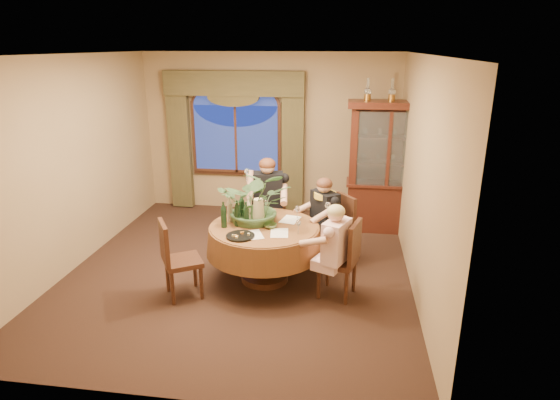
# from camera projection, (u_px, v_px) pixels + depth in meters

# --- Properties ---
(floor) EXTENTS (5.00, 5.00, 0.00)m
(floor) POSITION_uv_depth(u_px,v_px,m) (241.00, 269.00, 6.38)
(floor) COLOR black
(floor) RESTS_ON ground
(wall_back) EXTENTS (4.50, 0.00, 4.50)m
(wall_back) POSITION_uv_depth(u_px,v_px,m) (270.00, 134.00, 8.29)
(wall_back) COLOR #947953
(wall_back) RESTS_ON ground
(wall_right) EXTENTS (0.00, 5.00, 5.00)m
(wall_right) POSITION_uv_depth(u_px,v_px,m) (420.00, 176.00, 5.64)
(wall_right) COLOR #947953
(wall_right) RESTS_ON ground
(ceiling) EXTENTS (5.00, 5.00, 0.00)m
(ceiling) POSITION_uv_depth(u_px,v_px,m) (234.00, 54.00, 5.50)
(ceiling) COLOR white
(ceiling) RESTS_ON wall_back
(window) EXTENTS (1.62, 0.10, 1.32)m
(window) POSITION_uv_depth(u_px,v_px,m) (236.00, 139.00, 8.33)
(window) COLOR navy
(window) RESTS_ON wall_back
(arched_transom) EXTENTS (1.60, 0.06, 0.44)m
(arched_transom) POSITION_uv_depth(u_px,v_px,m) (235.00, 95.00, 8.09)
(arched_transom) COLOR navy
(arched_transom) RESTS_ON wall_back
(drapery_left) EXTENTS (0.38, 0.14, 2.32)m
(drapery_left) POSITION_uv_depth(u_px,v_px,m) (180.00, 145.00, 8.46)
(drapery_left) COLOR #3F3920
(drapery_left) RESTS_ON floor
(drapery_right) EXTENTS (0.38, 0.14, 2.32)m
(drapery_right) POSITION_uv_depth(u_px,v_px,m) (293.00, 148.00, 8.19)
(drapery_right) COLOR #3F3920
(drapery_right) RESTS_ON floor
(swag_valance) EXTENTS (2.45, 0.16, 0.42)m
(swag_valance) POSITION_uv_depth(u_px,v_px,m) (233.00, 83.00, 7.95)
(swag_valance) COLOR #3F3920
(swag_valance) RESTS_ON wall_back
(dining_table) EXTENTS (1.80, 1.80, 0.75)m
(dining_table) POSITION_uv_depth(u_px,v_px,m) (265.00, 253.00, 5.98)
(dining_table) COLOR maroon
(dining_table) RESTS_ON floor
(china_cabinet) EXTENTS (1.30, 0.51, 2.09)m
(china_cabinet) POSITION_uv_depth(u_px,v_px,m) (386.00, 168.00, 7.42)
(china_cabinet) COLOR #361711
(china_cabinet) RESTS_ON floor
(oil_lamp_left) EXTENTS (0.11, 0.11, 0.34)m
(oil_lamp_left) POSITION_uv_depth(u_px,v_px,m) (368.00, 89.00, 7.09)
(oil_lamp_left) COLOR #A5722D
(oil_lamp_left) RESTS_ON china_cabinet
(oil_lamp_center) EXTENTS (0.11, 0.11, 0.34)m
(oil_lamp_center) POSITION_uv_depth(u_px,v_px,m) (392.00, 90.00, 7.04)
(oil_lamp_center) COLOR #A5722D
(oil_lamp_center) RESTS_ON china_cabinet
(oil_lamp_right) EXTENTS (0.11, 0.11, 0.34)m
(oil_lamp_right) POSITION_uv_depth(u_px,v_px,m) (417.00, 90.00, 6.99)
(oil_lamp_right) COLOR #A5722D
(oil_lamp_right) RESTS_ON china_cabinet
(chair_right) EXTENTS (0.52, 0.52, 0.96)m
(chair_right) POSITION_uv_depth(u_px,v_px,m) (337.00, 259.00, 5.57)
(chair_right) COLOR black
(chair_right) RESTS_ON floor
(chair_back_right) EXTENTS (0.59, 0.59, 0.96)m
(chair_back_right) POSITION_uv_depth(u_px,v_px,m) (333.00, 231.00, 6.40)
(chair_back_right) COLOR black
(chair_back_right) RESTS_ON floor
(chair_back) EXTENTS (0.45, 0.45, 0.96)m
(chair_back) POSITION_uv_depth(u_px,v_px,m) (271.00, 216.00, 6.96)
(chair_back) COLOR black
(chair_back) RESTS_ON floor
(chair_front_left) EXTENTS (0.58, 0.58, 0.96)m
(chair_front_left) POSITION_uv_depth(u_px,v_px,m) (183.00, 259.00, 5.56)
(chair_front_left) COLOR black
(chair_front_left) RESTS_ON floor
(person_pink) EXTENTS (0.54, 0.56, 1.21)m
(person_pink) POSITION_uv_depth(u_px,v_px,m) (336.00, 254.00, 5.41)
(person_pink) COLOR beige
(person_pink) RESTS_ON floor
(person_back) EXTENTS (0.55, 0.52, 1.40)m
(person_back) POSITION_uv_depth(u_px,v_px,m) (268.00, 204.00, 6.81)
(person_back) COLOR black
(person_back) RESTS_ON floor
(person_scarf) EXTENTS (0.60, 0.60, 1.25)m
(person_scarf) POSITION_uv_depth(u_px,v_px,m) (324.00, 222.00, 6.34)
(person_scarf) COLOR black
(person_scarf) RESTS_ON floor
(stoneware_vase) EXTENTS (0.16, 0.16, 0.31)m
(stoneware_vase) POSITION_uv_depth(u_px,v_px,m) (259.00, 210.00, 5.94)
(stoneware_vase) COLOR tan
(stoneware_vase) RESTS_ON dining_table
(centerpiece_plant) EXTENTS (0.92, 1.02, 0.80)m
(centerpiece_plant) POSITION_uv_depth(u_px,v_px,m) (256.00, 176.00, 5.84)
(centerpiece_plant) COLOR #3A5C34
(centerpiece_plant) RESTS_ON dining_table
(olive_bowl) EXTENTS (0.16, 0.16, 0.05)m
(olive_bowl) POSITION_uv_depth(u_px,v_px,m) (270.00, 226.00, 5.78)
(olive_bowl) COLOR #42562B
(olive_bowl) RESTS_ON dining_table
(cheese_platter) EXTENTS (0.34, 0.34, 0.02)m
(cheese_platter) POSITION_uv_depth(u_px,v_px,m) (240.00, 236.00, 5.51)
(cheese_platter) COLOR black
(cheese_platter) RESTS_ON dining_table
(wine_bottle_0) EXTENTS (0.07, 0.07, 0.33)m
(wine_bottle_0) POSITION_uv_depth(u_px,v_px,m) (248.00, 211.00, 5.90)
(wine_bottle_0) COLOR tan
(wine_bottle_0) RESTS_ON dining_table
(wine_bottle_1) EXTENTS (0.07, 0.07, 0.33)m
(wine_bottle_1) POSITION_uv_depth(u_px,v_px,m) (230.00, 209.00, 5.95)
(wine_bottle_1) COLOR tan
(wine_bottle_1) RESTS_ON dining_table
(wine_bottle_2) EXTENTS (0.07, 0.07, 0.33)m
(wine_bottle_2) POSITION_uv_depth(u_px,v_px,m) (224.00, 215.00, 5.76)
(wine_bottle_2) COLOR black
(wine_bottle_2) RESTS_ON dining_table
(wine_bottle_3) EXTENTS (0.07, 0.07, 0.33)m
(wine_bottle_3) POSITION_uv_depth(u_px,v_px,m) (246.00, 215.00, 5.76)
(wine_bottle_3) COLOR black
(wine_bottle_3) RESTS_ON dining_table
(wine_bottle_4) EXTENTS (0.07, 0.07, 0.33)m
(wine_bottle_4) POSITION_uv_depth(u_px,v_px,m) (242.00, 207.00, 6.05)
(wine_bottle_4) COLOR black
(wine_bottle_4) RESTS_ON dining_table
(wine_bottle_5) EXTENTS (0.07, 0.07, 0.33)m
(wine_bottle_5) POSITION_uv_depth(u_px,v_px,m) (237.00, 213.00, 5.81)
(wine_bottle_5) COLOR black
(wine_bottle_5) RESTS_ON dining_table
(tasting_paper_0) EXTENTS (0.25, 0.32, 0.00)m
(tasting_paper_0) POSITION_uv_depth(u_px,v_px,m) (279.00, 233.00, 5.62)
(tasting_paper_0) COLOR white
(tasting_paper_0) RESTS_ON dining_table
(tasting_paper_1) EXTENTS (0.27, 0.34, 0.00)m
(tasting_paper_1) POSITION_uv_depth(u_px,v_px,m) (290.00, 220.00, 6.05)
(tasting_paper_1) COLOR white
(tasting_paper_1) RESTS_ON dining_table
(tasting_paper_2) EXTENTS (0.31, 0.36, 0.00)m
(tasting_paper_2) POSITION_uv_depth(u_px,v_px,m) (253.00, 235.00, 5.57)
(tasting_paper_2) COLOR white
(tasting_paper_2) RESTS_ON dining_table
(wine_glass_person_pink) EXTENTS (0.07, 0.07, 0.18)m
(wine_glass_person_pink) POSITION_uv_depth(u_px,v_px,m) (298.00, 227.00, 5.59)
(wine_glass_person_pink) COLOR silver
(wine_glass_person_pink) RESTS_ON dining_table
(wine_glass_person_back) EXTENTS (0.07, 0.07, 0.18)m
(wine_glass_person_back) POSITION_uv_depth(u_px,v_px,m) (266.00, 206.00, 6.30)
(wine_glass_person_back) COLOR silver
(wine_glass_person_back) RESTS_ON dining_table
(wine_glass_person_scarf) EXTENTS (0.07, 0.07, 0.18)m
(wine_glass_person_scarf) POSITION_uv_depth(u_px,v_px,m) (297.00, 212.00, 6.06)
(wine_glass_person_scarf) COLOR silver
(wine_glass_person_scarf) RESTS_ON dining_table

